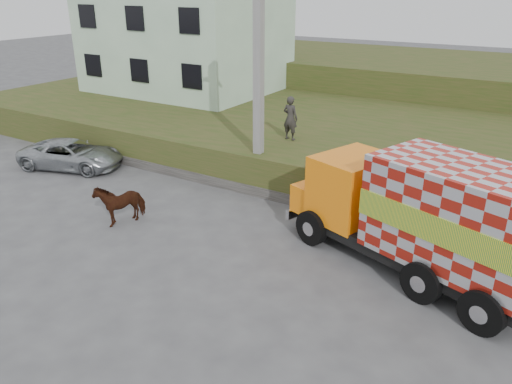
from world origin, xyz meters
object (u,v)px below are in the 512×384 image
Objects in this scene: suv at (72,154)px; pedestrian at (290,118)px; utility_pole at (259,83)px; cargo_truck at (426,216)px; cow at (120,202)px.

pedestrian is (8.26, 4.18, 1.78)m from suv.
utility_pole is 1.84× the size of suv.
suv is at bearing -165.81° from utility_pole.
pedestrian is at bearing 85.07° from utility_pole.
cargo_truck is 9.55m from cow.
cargo_truck is at bearing -21.98° from utility_pole.
suv is (-8.08, -2.04, -3.47)m from utility_pole.
utility_pole is 4.54× the size of pedestrian.
cow reaches higher than suv.
utility_pole is 9.03m from suv.
suv is 9.43m from pedestrian.
cargo_truck is 4.43× the size of pedestrian.
cow is 7.52m from pedestrian.
utility_pole is at bearing -93.98° from suv.
cargo_truck is 8.26m from pedestrian.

